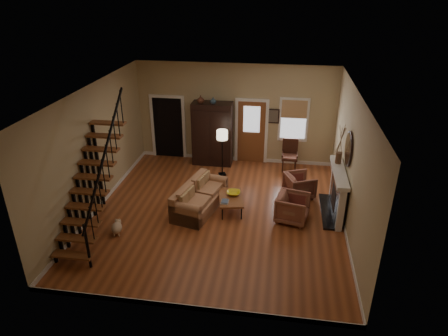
# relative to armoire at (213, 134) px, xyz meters

# --- Properties ---
(room) EXTENTS (7.00, 7.33, 3.30)m
(room) POSITION_rel_armoire_xyz_m (0.29, -1.39, 0.46)
(room) COLOR #9A4C27
(room) RESTS_ON ground
(staircase) EXTENTS (0.94, 2.80, 3.20)m
(staircase) POSITION_rel_armoire_xyz_m (-2.08, -4.45, 0.55)
(staircase) COLOR brown
(staircase) RESTS_ON ground
(fireplace) EXTENTS (0.33, 1.95, 2.30)m
(fireplace) POSITION_rel_armoire_xyz_m (3.83, -2.65, -0.31)
(fireplace) COLOR black
(fireplace) RESTS_ON ground
(armoire) EXTENTS (1.30, 0.60, 2.10)m
(armoire) POSITION_rel_armoire_xyz_m (0.00, 0.00, 0.00)
(armoire) COLOR black
(armoire) RESTS_ON ground
(vase_a) EXTENTS (0.24, 0.24, 0.25)m
(vase_a) POSITION_rel_armoire_xyz_m (-0.35, -0.10, 1.17)
(vase_a) COLOR #4C2619
(vase_a) RESTS_ON armoire
(vase_b) EXTENTS (0.20, 0.20, 0.21)m
(vase_b) POSITION_rel_armoire_xyz_m (0.05, -0.10, 1.16)
(vase_b) COLOR #334C60
(vase_b) RESTS_ON armoire
(sofa) EXTENTS (1.28, 2.10, 0.73)m
(sofa) POSITION_rel_armoire_xyz_m (0.19, -3.01, -0.69)
(sofa) COLOR #AA734D
(sofa) RESTS_ON ground
(coffee_table) EXTENTS (0.81, 1.16, 0.41)m
(coffee_table) POSITION_rel_armoire_xyz_m (1.02, -2.96, -0.85)
(coffee_table) COLOR brown
(coffee_table) RESTS_ON ground
(bowl) EXTENTS (0.36, 0.36, 0.09)m
(bowl) POSITION_rel_armoire_xyz_m (1.07, -2.81, -0.60)
(bowl) COLOR gold
(bowl) RESTS_ON coffee_table
(books) EXTENTS (0.19, 0.27, 0.05)m
(books) POSITION_rel_armoire_xyz_m (0.90, -3.26, -0.62)
(books) COLOR beige
(books) RESTS_ON coffee_table
(armchair_left) EXTENTS (0.94, 0.93, 0.73)m
(armchair_left) POSITION_rel_armoire_xyz_m (2.65, -3.20, -0.69)
(armchair_left) COLOR maroon
(armchair_left) RESTS_ON ground
(armchair_right) EXTENTS (1.00, 0.98, 0.70)m
(armchair_right) POSITION_rel_armoire_xyz_m (2.85, -1.90, -0.70)
(armchair_right) COLOR maroon
(armchair_right) RESTS_ON ground
(floor_lamp) EXTENTS (0.45, 0.45, 1.50)m
(floor_lamp) POSITION_rel_armoire_xyz_m (0.45, -0.85, -0.30)
(floor_lamp) COLOR black
(floor_lamp) RESTS_ON ground
(side_chair) EXTENTS (0.54, 0.54, 1.02)m
(side_chair) POSITION_rel_armoire_xyz_m (2.55, -0.20, -0.54)
(side_chair) COLOR #3D1F13
(side_chair) RESTS_ON ground
(dog) EXTENTS (0.35, 0.48, 0.32)m
(dog) POSITION_rel_armoire_xyz_m (-1.58, -4.48, -0.89)
(dog) COLOR #D0B18E
(dog) RESTS_ON ground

